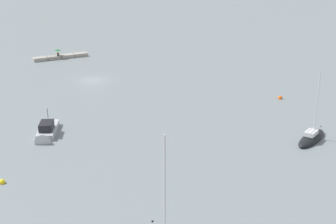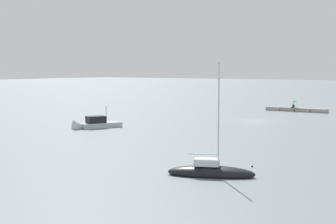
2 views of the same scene
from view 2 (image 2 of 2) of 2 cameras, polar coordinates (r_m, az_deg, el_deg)
ground_plane at (r=71.43m, az=9.98°, el=-0.98°), size 500.00×500.00×0.00m
seawall_pier at (r=87.88m, az=14.71°, el=0.27°), size 10.65×1.64×0.66m
person_seated_brown_left at (r=87.80m, az=14.37°, el=0.66°), size 0.49×0.66×0.73m
umbrella_open_green at (r=87.85m, az=14.42°, el=1.22°), size 1.26×1.26×1.28m
sailboat_black_far at (r=34.40m, az=5.01°, el=-6.96°), size 6.30×4.02×8.20m
motorboat_grey_near at (r=61.98m, az=-8.70°, el=-1.55°), size 4.24×6.35×3.43m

